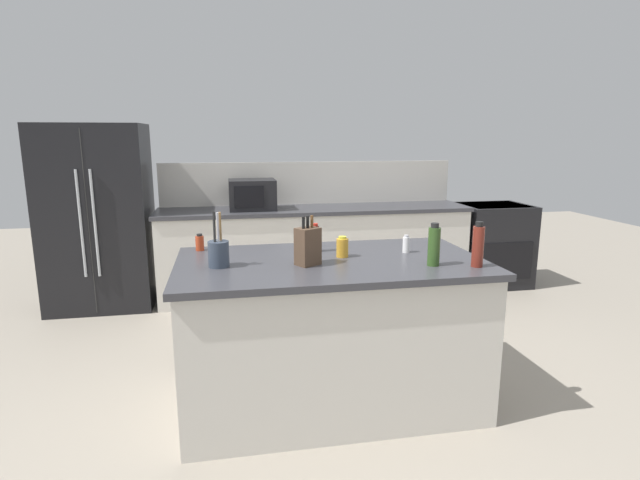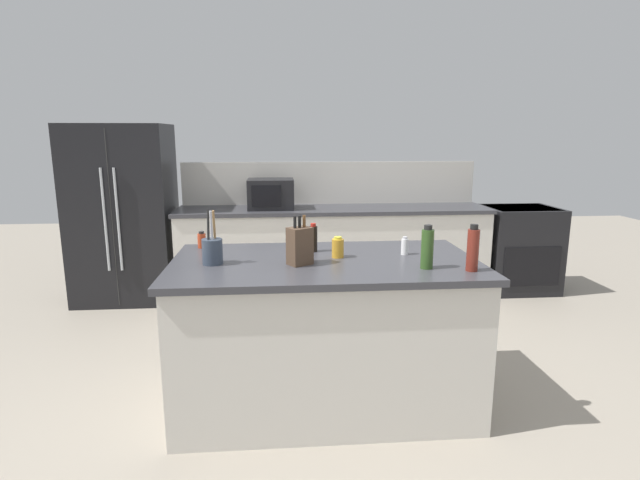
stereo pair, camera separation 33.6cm
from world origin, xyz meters
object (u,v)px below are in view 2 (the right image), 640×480
Objects in this scene: utensil_crock at (212,250)px; honey_jar at (338,248)px; range_oven at (518,248)px; salt_shaker at (405,246)px; refrigerator at (123,214)px; knife_block at (300,246)px; microwave at (271,194)px; vinegar_bottle at (473,249)px; soy_sauce_bottle at (313,238)px; spice_jar_paprika at (202,240)px; olive_oil_bottle at (427,248)px.

honey_jar is at bearing 7.51° from utensil_crock.
range_oven is 7.98× the size of salt_shaker.
salt_shaker reaches higher than range_oven.
refrigerator reaches higher than knife_block.
knife_block is 2.22× the size of honey_jar.
microwave is 1.46× the size of utensil_crock.
salt_shaker is at bearing -15.74° from knife_block.
vinegar_bottle reaches higher than range_oven.
refrigerator is 9.60× the size of soy_sauce_bottle.
knife_block is 0.81m from spice_jar_paprika.
utensil_crock reaches higher than microwave.
honey_jar is (0.44, -2.14, -0.09)m from microwave.
soy_sauce_bottle is 0.76m from spice_jar_paprika.
utensil_crock reaches higher than olive_oil_bottle.
honey_jar is 0.22m from soy_sauce_bottle.
refrigerator reaches higher than salt_shaker.
knife_block is 1.16× the size of olive_oil_bottle.
refrigerator is at bearing 131.49° from honey_jar.
knife_block reaches higher than spice_jar_paprika.
microwave is 1.77× the size of vinegar_bottle.
olive_oil_bottle is (-1.78, -2.44, 0.59)m from range_oven.
spice_jar_paprika is at bearing -103.90° from microwave.
microwave is 1.85m from spice_jar_paprika.
vinegar_bottle is 1.75m from spice_jar_paprika.
knife_block is 0.91× the size of utensil_crock.
knife_block is at bearing -85.15° from microwave.
knife_block is 0.52m from utensil_crock.
range_oven is 3.65m from spice_jar_paprika.
vinegar_bottle is at bearing -121.60° from range_oven.
spice_jar_paprika is (-1.31, 0.31, -0.00)m from salt_shaker.
salt_shaker is at bearing -42.23° from refrigerator.
refrigerator is at bearing 131.68° from soy_sauce_bottle.
range_oven is at bearing -0.70° from refrigerator.
soy_sauce_bottle reaches higher than salt_shaker.
olive_oil_bottle is (-0.24, 0.07, -0.01)m from vinegar_bottle.
olive_oil_bottle is at bearing -126.15° from range_oven.
spice_jar_paprika is at bearing -60.18° from refrigerator.
knife_block is 2.60× the size of spice_jar_paprika.
honey_jar reaches higher than spice_jar_paprika.
refrigerator reaches higher than honey_jar.
olive_oil_bottle is (0.47, -0.30, 0.06)m from honey_jar.
spice_jar_paprika is at bearing 166.85° from salt_shaker.
olive_oil_bottle is (0.91, -2.44, -0.03)m from microwave.
microwave is 2.19m from honey_jar.
microwave reaches higher than olive_oil_bottle.
knife_block is at bearing -37.90° from spice_jar_paprika.
soy_sauce_bottle reaches higher than range_oven.
knife_block reaches higher than salt_shaker.
range_oven is 8.25× the size of spice_jar_paprika.
range_oven is at bearing 49.03° from salt_shaker.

